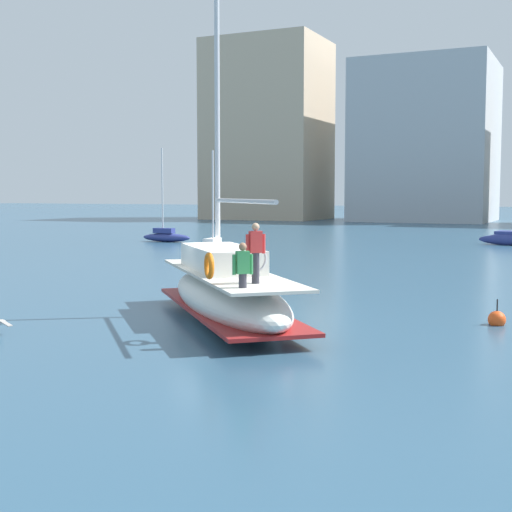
% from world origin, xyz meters
% --- Properties ---
extents(ground_plane, '(400.00, 400.00, 0.00)m').
position_xyz_m(ground_plane, '(0.00, 0.00, 0.00)').
color(ground_plane, '#2D516B').
extents(main_sailboat, '(8.20, 8.75, 13.85)m').
position_xyz_m(main_sailboat, '(0.87, -1.09, 0.92)').
color(main_sailboat, white).
rests_on(main_sailboat, ground).
extents(moored_sloop_near, '(1.60, 4.25, 6.43)m').
position_xyz_m(moored_sloop_near, '(-10.40, 18.66, 0.48)').
color(moored_sloop_near, white).
rests_on(moored_sloop_near, ground).
extents(moored_sloop_far, '(4.23, 1.08, 7.37)m').
position_xyz_m(moored_sloop_far, '(-19.85, 28.49, 0.51)').
color(moored_sloop_far, navy).
rests_on(moored_sloop_far, ground).
extents(mooring_buoy, '(0.51, 0.51, 0.86)m').
position_xyz_m(mooring_buoy, '(8.29, 1.62, 0.16)').
color(mooring_buoy, '#EA4C19').
rests_on(mooring_buoy, ground).
extents(waterfront_buildings, '(85.64, 17.83, 26.30)m').
position_xyz_m(waterfront_buildings, '(-6.10, 80.39, 11.03)').
color(waterfront_buildings, '#C6AD8E').
rests_on(waterfront_buildings, ground).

